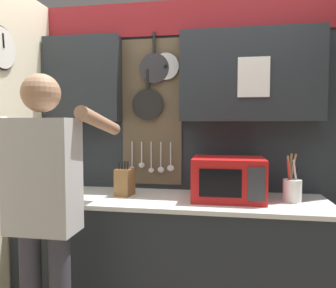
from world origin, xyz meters
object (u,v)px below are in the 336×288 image
knife_block (125,182)px  person (45,199)px  microwave (228,178)px  utensil_crock (292,188)px

knife_block → person: (-0.26, -0.66, 0.01)m
microwave → knife_block: bearing=179.9°
microwave → person: size_ratio=0.29×
utensil_crock → knife_block: bearing=-179.9°
microwave → utensil_crock: 0.44m
person → knife_block: bearing=68.2°
knife_block → person: size_ratio=0.15×
utensil_crock → person: (-1.46, -0.66, 0.02)m
knife_block → utensil_crock: utensil_crock is taller
microwave → utensil_crock: (0.43, 0.00, -0.06)m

